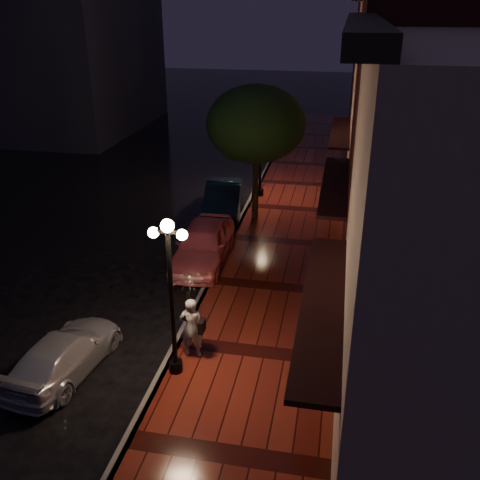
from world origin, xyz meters
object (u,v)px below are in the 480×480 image
Objects in this scene: pink_car at (203,244)px; parking_meter at (189,306)px; streetlamp_far at (261,147)px; silver_car at (65,353)px; streetlamp_near at (171,290)px; woman_with_umbrella at (191,303)px; street_tree at (256,126)px; navy_car at (223,199)px.

parking_meter is at bearing -81.98° from pink_car.
streetlamp_far reaches higher than silver_car.
pink_car is (-0.95, 6.56, -1.82)m from streetlamp_near.
pink_car is 1.16× the size of silver_car.
streetlamp_near reaches higher than woman_with_umbrella.
streetlamp_far is at bearing -94.64° from silver_car.
street_tree reaches higher than pink_car.
navy_car is 11.93m from silver_car.
streetlamp_near is 1.00× the size of streetlamp_far.
streetlamp_near is at bearing -67.45° from parking_meter.
navy_car is at bearing -84.58° from woman_with_umbrella.
pink_car is at bearing 98.23° from streetlamp_near.
navy_car reaches higher than silver_car.
streetlamp_near reaches higher than navy_car.
streetlamp_far is 13.28m from woman_with_umbrella.
streetlamp_near is 3.63× the size of parking_meter.
woman_with_umbrella is at bearing -88.93° from navy_car.
parking_meter is (-0.20, -11.95, -1.73)m from streetlamp_far.
parking_meter is (-0.46, -8.94, -3.37)m from street_tree.
silver_car is at bearing -101.44° from streetlamp_far.
streetlamp_near is 1.73× the size of woman_with_umbrella.
street_tree is (0.26, -3.01, 1.64)m from streetlamp_far.
streetlamp_near is 3.57m from silver_car.
pink_car reaches higher than parking_meter.
street_tree reaches higher than parking_meter.
streetlamp_near is at bearing 68.47° from woman_with_umbrella.
streetlamp_far is 3.44m from street_tree.
silver_car is 3.66m from parking_meter.
woman_with_umbrella reaches higher than pink_car.
silver_car is (-1.64, -11.82, -0.18)m from navy_car.
silver_car is at bearing -121.00° from parking_meter.
streetlamp_far reaches higher than parking_meter.
streetlamp_far is 1.10× the size of silver_car.
street_tree is at bearing 88.65° from streetlamp_near.
silver_car is at bearing -107.17° from pink_car.
pink_car is 7.23m from silver_car.
pink_car is (-0.95, -7.44, -1.82)m from streetlamp_far.
woman_with_umbrella is at bearing -90.03° from street_tree.
streetlamp_far is 7.71m from pink_car.
street_tree is 10.54m from woman_with_umbrella.
street_tree is 1.27× the size of navy_car.
streetlamp_near is 1.12m from woman_with_umbrella.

